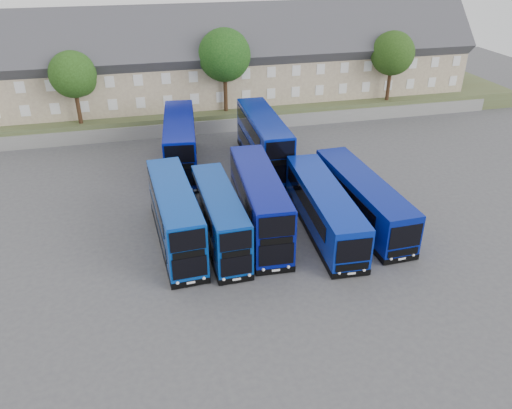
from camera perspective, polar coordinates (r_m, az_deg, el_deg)
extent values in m
plane|color=#46464B|center=(36.45, 1.08, -4.70)|extent=(120.00, 120.00, 0.00)
cube|color=slate|center=(57.33, -5.11, 8.85)|extent=(70.00, 0.40, 1.50)
cube|color=#515630|center=(66.68, -6.54, 11.84)|extent=(80.00, 20.00, 2.00)
cube|color=gray|center=(62.10, -23.26, 12.35)|extent=(6.00, 8.00, 6.00)
cube|color=#35353A|center=(61.45, -23.81, 15.01)|extent=(6.00, 10.40, 10.40)
cube|color=brown|center=(60.59, -23.09, 18.74)|extent=(0.60, 0.90, 1.40)
cube|color=gray|center=(61.42, -17.65, 13.15)|extent=(6.00, 8.00, 6.00)
cube|color=#35353A|center=(60.76, -18.07, 15.86)|extent=(6.00, 10.40, 10.40)
cube|color=brown|center=(60.03, -17.15, 19.61)|extent=(0.60, 0.90, 1.40)
cube|color=gray|center=(61.31, -11.93, 13.83)|extent=(6.00, 8.00, 6.00)
cube|color=#35353A|center=(60.65, -12.22, 16.56)|extent=(6.00, 10.40, 10.40)
cube|color=brown|center=(60.08, -11.10, 20.29)|extent=(0.60, 0.90, 1.40)
cube|color=gray|center=(61.80, -6.21, 14.37)|extent=(6.00, 8.00, 6.00)
cube|color=#35353A|center=(61.14, -6.36, 17.10)|extent=(6.00, 10.40, 10.40)
cube|color=brown|center=(60.72, -5.07, 20.76)|extent=(0.60, 0.90, 1.40)
cube|color=gray|center=(62.85, -0.61, 14.77)|extent=(6.00, 8.00, 6.00)
cube|color=#35353A|center=(62.20, -0.63, 17.46)|extent=(6.00, 10.40, 10.40)
cube|color=brown|center=(61.93, 0.80, 21.01)|extent=(0.60, 0.90, 1.40)
cube|color=gray|center=(64.45, 4.77, 15.03)|extent=(6.00, 8.00, 6.00)
cube|color=#35353A|center=(63.82, 4.88, 17.65)|extent=(6.00, 10.40, 10.40)
cube|color=brown|center=(63.70, 6.41, 21.06)|extent=(0.60, 0.90, 1.40)
cube|color=gray|center=(66.55, 9.86, 15.15)|extent=(6.00, 8.00, 6.00)
cube|color=#35353A|center=(65.94, 10.09, 17.69)|extent=(6.00, 10.40, 10.40)
cube|color=brown|center=(65.96, 11.67, 20.94)|extent=(0.60, 0.90, 1.40)
cube|color=gray|center=(69.11, 14.61, 15.17)|extent=(6.00, 8.00, 6.00)
cube|color=#35353A|center=(68.52, 14.93, 17.60)|extent=(6.00, 10.40, 10.40)
cube|color=brown|center=(68.67, 16.54, 20.69)|extent=(0.60, 0.90, 1.40)
cube|color=gray|center=(72.08, 19.00, 15.09)|extent=(6.00, 8.00, 6.00)
cube|color=#35353A|center=(71.51, 19.39, 17.41)|extent=(6.00, 10.40, 10.40)
cube|color=brown|center=(71.78, 20.99, 20.33)|extent=(0.60, 0.90, 1.40)
cube|color=#0839A0|center=(36.00, -9.23, -1.11)|extent=(3.10, 11.18, 4.07)
cube|color=black|center=(37.07, -8.98, -3.92)|extent=(3.15, 11.22, 0.45)
cube|color=black|center=(31.78, -7.57, -7.18)|extent=(2.21, 0.18, 1.51)
cube|color=black|center=(30.65, -7.81, -4.13)|extent=(2.21, 0.18, 1.41)
cylinder|color=black|center=(34.10, -9.97, -6.80)|extent=(0.35, 1.01, 1.00)
cube|color=#083495|center=(35.71, -4.17, -1.35)|extent=(2.58, 10.30, 3.75)
cube|color=black|center=(36.71, -4.07, -3.95)|extent=(2.62, 10.34, 0.45)
cube|color=black|center=(31.88, -2.25, -7.03)|extent=(2.03, 0.11, 1.40)
cube|color=black|center=(30.83, -2.32, -4.22)|extent=(2.03, 0.11, 1.30)
cylinder|color=black|center=(34.06, -4.76, -6.46)|extent=(0.32, 1.01, 1.00)
cube|color=#06107F|center=(37.01, 0.38, 0.36)|extent=(3.27, 11.74, 4.29)
cube|color=black|center=(38.09, 0.37, -2.56)|extent=(3.32, 11.78, 0.45)
cube|color=black|center=(32.57, 2.34, -5.76)|extent=(2.34, 0.19, 1.58)
cube|color=black|center=(31.43, 2.41, -2.58)|extent=(2.34, 0.19, 1.48)
cylinder|color=black|center=(34.82, -0.40, -5.48)|extent=(0.35, 1.01, 1.00)
cube|color=#081394|center=(48.11, -8.65, 7.05)|extent=(4.00, 12.34, 4.50)
cube|color=black|center=(48.99, -8.45, 4.55)|extent=(4.04, 12.38, 0.45)
cube|color=black|center=(42.86, -8.52, 2.99)|extent=(2.45, 0.31, 1.65)
cube|color=black|center=(41.97, -8.74, 5.70)|extent=(2.45, 0.31, 1.54)
cylinder|color=black|center=(45.44, -9.98, 2.71)|extent=(0.40, 1.03, 1.00)
cube|color=#081E95|center=(48.21, 0.85, 7.46)|extent=(3.04, 12.33, 4.56)
cube|color=black|center=(49.10, 0.83, 4.92)|extent=(3.08, 12.37, 0.45)
cube|color=black|center=(43.07, 2.75, 3.45)|extent=(2.49, 0.11, 1.67)
cube|color=black|center=(42.17, 2.82, 6.19)|extent=(2.49, 0.11, 1.56)
cylinder|color=black|center=(45.27, 0.46, 3.07)|extent=(0.32, 1.01, 1.00)
cube|color=#08239D|center=(37.80, 7.73, -0.26)|extent=(3.35, 12.87, 3.16)
cube|color=black|center=(38.60, 7.57, -2.38)|extent=(3.39, 12.91, 0.45)
cube|color=black|center=(32.56, 11.15, -5.22)|extent=(2.36, 0.19, 1.70)
cylinder|color=black|center=(34.84, 7.79, -5.75)|extent=(0.35, 1.01, 1.00)
cube|color=navy|center=(39.71, 12.02, 0.85)|extent=(3.09, 12.88, 3.17)
cube|color=black|center=(40.48, 11.79, -1.20)|extent=(3.13, 12.92, 0.45)
cube|color=black|center=(34.82, 16.74, -3.55)|extent=(2.37, 0.14, 1.71)
cylinder|color=black|center=(36.74, 13.04, -4.31)|extent=(0.33, 1.01, 1.00)
cylinder|color=#382314|center=(57.08, -19.66, 10.53)|extent=(0.44, 0.44, 3.75)
sphere|color=#1E390F|center=(56.22, -20.23, 13.78)|extent=(4.80, 4.80, 4.80)
sphere|color=#1E390F|center=(56.72, -19.46, 13.24)|extent=(3.30, 3.30, 3.30)
cylinder|color=#382314|center=(57.99, -3.51, 12.77)|extent=(0.44, 0.44, 4.50)
sphere|color=#11380F|center=(57.03, -3.63, 16.69)|extent=(5.76, 5.76, 5.76)
sphere|color=#11380F|center=(57.71, -3.07, 15.93)|extent=(3.96, 3.96, 3.96)
cylinder|color=#382314|center=(64.14, 14.92, 13.21)|extent=(0.44, 0.44, 4.00)
sphere|color=#1C370F|center=(63.34, 15.34, 16.34)|extent=(5.12, 5.12, 5.12)
sphere|color=#1C370F|center=(64.13, 15.57, 15.71)|extent=(3.52, 3.52, 3.52)
cylinder|color=#382314|center=(72.91, 16.69, 14.86)|extent=(0.44, 0.44, 4.25)
sphere|color=black|center=(72.18, 17.13, 17.80)|extent=(5.44, 5.44, 5.44)
sphere|color=black|center=(72.96, 17.30, 17.19)|extent=(3.74, 3.74, 3.74)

